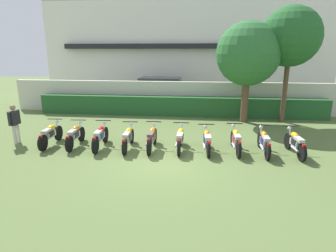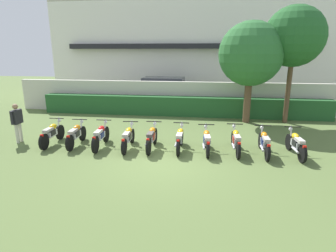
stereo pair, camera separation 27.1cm
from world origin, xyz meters
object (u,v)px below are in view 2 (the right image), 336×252
object	(u,v)px
tree_far_side	(294,37)
tree_near_inspector	(251,54)
motorcycle_in_row_4	(152,137)
motorcycle_in_row_7	(236,140)
motorcycle_in_row_8	(264,142)
motorcycle_in_row_9	(296,144)
motorcycle_in_row_6	(207,140)
parked_car	(166,92)
motorcycle_in_row_2	(101,136)
motorcycle_in_row_0	(52,133)
motorcycle_in_row_3	(128,137)
motorcycle_in_row_5	(180,139)
motorcycle_in_row_1	(76,134)
inspector_person	(17,120)

from	to	relation	value
tree_far_side	tree_near_inspector	bearing A→B (deg)	-173.94
motorcycle_in_row_4	motorcycle_in_row_7	world-z (taller)	motorcycle_in_row_4
motorcycle_in_row_8	motorcycle_in_row_9	bearing A→B (deg)	-91.20
motorcycle_in_row_6	parked_car	bearing A→B (deg)	13.05
parked_car	motorcycle_in_row_2	xyz separation A→B (m)	(-1.20, -8.93, -0.48)
motorcycle_in_row_0	motorcycle_in_row_6	size ratio (longest dim) A/B	1.09
motorcycle_in_row_2	motorcycle_in_row_3	size ratio (longest dim) A/B	1.02
motorcycle_in_row_3	motorcycle_in_row_8	distance (m)	4.99
motorcycle_in_row_5	tree_far_side	bearing A→B (deg)	-45.22
motorcycle_in_row_4	motorcycle_in_row_5	distance (m)	1.06
parked_car	motorcycle_in_row_4	xyz separation A→B (m)	(0.79, -8.88, -0.48)
tree_near_inspector	motorcycle_in_row_6	bearing A→B (deg)	-112.95
motorcycle_in_row_1	motorcycle_in_row_5	size ratio (longest dim) A/B	1.02
tree_near_inspector	motorcycle_in_row_9	bearing A→B (deg)	-77.21
parked_car	motorcycle_in_row_0	distance (m)	9.47
motorcycle_in_row_1	tree_far_side	bearing A→B (deg)	-64.70
motorcycle_in_row_8	inspector_person	distance (m)	9.59
tree_far_side	motorcycle_in_row_3	size ratio (longest dim) A/B	2.98
motorcycle_in_row_4	inspector_person	size ratio (longest dim) A/B	1.21
motorcycle_in_row_2	motorcycle_in_row_3	bearing A→B (deg)	-93.14
motorcycle_in_row_2	motorcycle_in_row_6	xyz separation A→B (m)	(4.03, 0.05, -0.02)
tree_far_side	motorcycle_in_row_8	size ratio (longest dim) A/B	2.99
motorcycle_in_row_8	motorcycle_in_row_9	xyz separation A→B (m)	(1.07, -0.03, 0.00)
tree_far_side	motorcycle_in_row_1	xyz separation A→B (m)	(-9.08, -4.99, -3.81)
motorcycle_in_row_0	parked_car	bearing A→B (deg)	-22.62
motorcycle_in_row_3	motorcycle_in_row_8	size ratio (longest dim) A/B	1.00
parked_car	motorcycle_in_row_8	xyz separation A→B (m)	(4.87, -8.84, -0.49)
motorcycle_in_row_1	motorcycle_in_row_7	bearing A→B (deg)	-92.33
parked_car	inspector_person	bearing A→B (deg)	-115.95
inspector_person	parked_car	bearing A→B (deg)	61.93
motorcycle_in_row_3	motorcycle_in_row_5	xyz separation A→B (m)	(1.96, 0.09, 0.01)
motorcycle_in_row_6	motorcycle_in_row_8	world-z (taller)	motorcycle_in_row_8
parked_car	motorcycle_in_row_7	world-z (taller)	parked_car
motorcycle_in_row_5	motorcycle_in_row_0	bearing A→B (deg)	90.62
tree_near_inspector	motorcycle_in_row_7	distance (m)	5.63
motorcycle_in_row_6	motorcycle_in_row_9	world-z (taller)	motorcycle_in_row_9
motorcycle_in_row_1	motorcycle_in_row_0	bearing A→B (deg)	86.71
parked_car	motorcycle_in_row_0	bearing A→B (deg)	-107.85
motorcycle_in_row_4	motorcycle_in_row_0	bearing A→B (deg)	89.54
motorcycle_in_row_9	inspector_person	size ratio (longest dim) A/B	1.17
parked_car	motorcycle_in_row_4	distance (m)	8.93
motorcycle_in_row_3	motorcycle_in_row_5	world-z (taller)	motorcycle_in_row_5
parked_car	motorcycle_in_row_1	bearing A→B (deg)	-101.93
motorcycle_in_row_4	inspector_person	world-z (taller)	inspector_person
motorcycle_in_row_2	parked_car	bearing A→B (deg)	-11.10
motorcycle_in_row_3	motorcycle_in_row_0	bearing A→B (deg)	86.22
motorcycle_in_row_3	motorcycle_in_row_4	xyz separation A→B (m)	(0.90, 0.04, 0.02)
parked_car	motorcycle_in_row_7	size ratio (longest dim) A/B	2.39
motorcycle_in_row_6	motorcycle_in_row_9	distance (m)	3.11
motorcycle_in_row_6	inspector_person	bearing A→B (deg)	84.94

